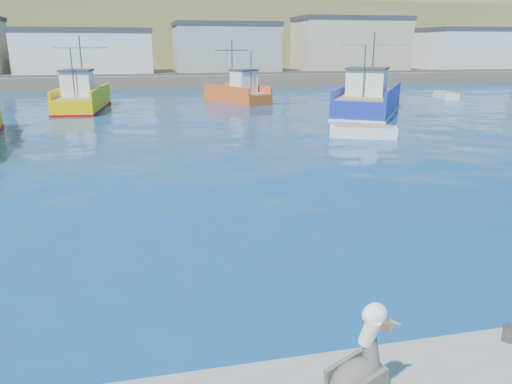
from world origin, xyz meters
TOP-DOWN VIEW (x-y plane):
  - ground at (0.00, 0.00)m, footprint 260.00×260.00m
  - dock_bollards at (0.60, -3.40)m, footprint 36.20×0.20m
  - far_shore at (0.00, 109.20)m, footprint 200.00×81.00m
  - trawler_yellow_b at (-8.01, 36.52)m, footprint 4.67×10.16m
  - trawler_blue at (15.47, 28.86)m, footprint 10.07×12.33m
  - boat_orange at (6.47, 39.03)m, footprint 5.85×8.01m
  - skiff_mid at (10.29, 18.46)m, footprint 4.28×2.90m
  - skiff_far at (28.74, 37.97)m, footprint 2.30×4.24m
  - pelican at (-0.35, -4.52)m, footprint 1.36×0.84m

SIDE VIEW (x-z plane):
  - ground at x=0.00m, z-range 0.00..0.00m
  - skiff_far at x=28.74m, z-range -0.16..0.72m
  - skiff_mid at x=10.29m, z-range -0.16..0.72m
  - dock_bollards at x=0.60m, z-range 0.50..0.80m
  - trawler_yellow_b at x=-8.01m, z-range -2.20..4.13m
  - boat_orange at x=6.47m, z-range -1.99..3.99m
  - trawler_blue at x=15.47m, z-range -2.22..4.38m
  - pelican at x=-0.35m, z-range 0.38..2.08m
  - far_shore at x=0.00m, z-range -3.02..20.98m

